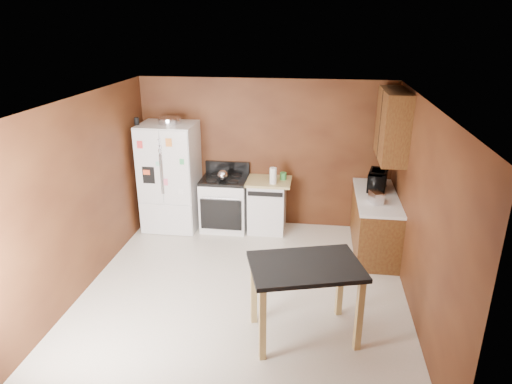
% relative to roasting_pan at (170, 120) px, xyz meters
% --- Properties ---
extents(floor, '(4.50, 4.50, 0.00)m').
position_rel_roasting_pan_xyz_m(floor, '(1.51, -1.91, -1.85)').
color(floor, silver).
rests_on(floor, ground).
extents(ceiling, '(4.50, 4.50, 0.00)m').
position_rel_roasting_pan_xyz_m(ceiling, '(1.51, -1.91, 0.65)').
color(ceiling, white).
rests_on(ceiling, ground).
extents(wall_back, '(4.20, 0.00, 4.20)m').
position_rel_roasting_pan_xyz_m(wall_back, '(1.51, 0.34, -0.60)').
color(wall_back, brown).
rests_on(wall_back, ground).
extents(wall_front, '(4.20, 0.00, 4.20)m').
position_rel_roasting_pan_xyz_m(wall_front, '(1.51, -4.16, -0.60)').
color(wall_front, brown).
rests_on(wall_front, ground).
extents(wall_left, '(0.00, 4.50, 4.50)m').
position_rel_roasting_pan_xyz_m(wall_left, '(-0.59, -1.91, -0.60)').
color(wall_left, brown).
rests_on(wall_left, ground).
extents(wall_right, '(0.00, 4.50, 4.50)m').
position_rel_roasting_pan_xyz_m(wall_right, '(3.61, -1.91, -0.60)').
color(wall_right, brown).
rests_on(wall_right, ground).
extents(roasting_pan, '(0.37, 0.37, 0.09)m').
position_rel_roasting_pan_xyz_m(roasting_pan, '(0.00, 0.00, 0.00)').
color(roasting_pan, silver).
rests_on(roasting_pan, refrigerator).
extents(pen_cup, '(0.08, 0.08, 0.12)m').
position_rel_roasting_pan_xyz_m(pen_cup, '(-0.48, -0.18, 0.01)').
color(pen_cup, black).
rests_on(pen_cup, refrigerator).
extents(kettle, '(0.17, 0.17, 0.17)m').
position_rel_roasting_pan_xyz_m(kettle, '(0.87, -0.10, -0.86)').
color(kettle, silver).
rests_on(kettle, gas_range).
extents(paper_towel, '(0.13, 0.13, 0.26)m').
position_rel_roasting_pan_xyz_m(paper_towel, '(1.70, -0.11, -0.83)').
color(paper_towel, white).
rests_on(paper_towel, dishwasher).
extents(green_canister, '(0.13, 0.13, 0.12)m').
position_rel_roasting_pan_xyz_m(green_canister, '(1.85, 0.10, -0.90)').
color(green_canister, green).
rests_on(green_canister, dishwasher).
extents(toaster, '(0.21, 0.27, 0.17)m').
position_rel_roasting_pan_xyz_m(toaster, '(3.25, -0.76, -0.86)').
color(toaster, silver).
rests_on(toaster, right_cabinets).
extents(microwave, '(0.42, 0.54, 0.27)m').
position_rel_roasting_pan_xyz_m(microwave, '(3.33, -0.18, -0.81)').
color(microwave, black).
rests_on(microwave, right_cabinets).
extents(refrigerator, '(0.90, 0.80, 1.80)m').
position_rel_roasting_pan_xyz_m(refrigerator, '(-0.04, -0.05, -0.95)').
color(refrigerator, white).
rests_on(refrigerator, ground).
extents(gas_range, '(0.76, 0.68, 1.10)m').
position_rel_roasting_pan_xyz_m(gas_range, '(0.87, 0.01, -1.38)').
color(gas_range, white).
rests_on(gas_range, ground).
extents(dishwasher, '(0.78, 0.63, 0.89)m').
position_rel_roasting_pan_xyz_m(dishwasher, '(1.59, 0.03, -1.39)').
color(dishwasher, white).
rests_on(dishwasher, ground).
extents(right_cabinets, '(0.63, 1.58, 2.45)m').
position_rel_roasting_pan_xyz_m(right_cabinets, '(3.35, -0.43, -0.94)').
color(right_cabinets, brown).
rests_on(right_cabinets, ground).
extents(island, '(1.36, 1.09, 0.91)m').
position_rel_roasting_pan_xyz_m(island, '(2.32, -2.69, -1.08)').
color(island, black).
rests_on(island, ground).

